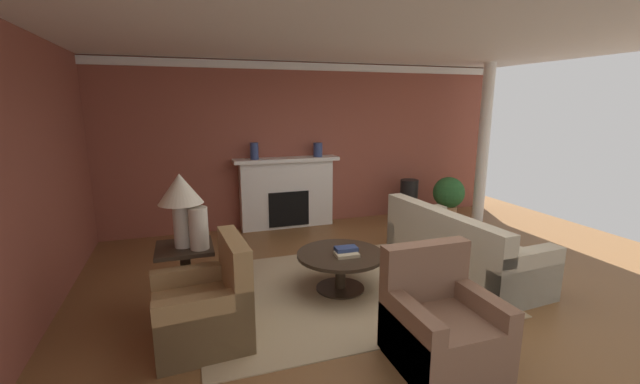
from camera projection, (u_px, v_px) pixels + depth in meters
The scene contains 21 objects.
ground_plane at pixel (390, 293), 4.63m from camera, with size 9.06×9.06×0.00m, color brown.
wall_fireplace at pixel (309, 145), 7.20m from camera, with size 7.57×0.12×2.81m, color brown.
wall_window at pixel (13, 188), 3.50m from camera, with size 0.12×6.68×2.81m, color brown.
ceiling_panel at pixel (386, 34), 4.30m from camera, with size 7.57×6.68×0.06m, color white.
crown_moulding at pixel (310, 67), 6.84m from camera, with size 7.57×0.08×0.12m, color white.
area_rug at pixel (340, 289), 4.73m from camera, with size 3.21×2.43×0.01m, color tan.
fireplace at pixel (287, 195), 7.03m from camera, with size 1.80×0.35×1.22m.
sofa at pixel (459, 251), 5.13m from camera, with size 1.05×2.16×0.85m.
armchair_near_window at pixel (206, 310), 3.65m from camera, with size 0.86×0.86×0.95m.
armchair_facing_fireplace at pixel (441, 327), 3.36m from camera, with size 0.80×0.80×0.95m.
coffee_table at pixel (341, 262), 4.65m from camera, with size 1.00×1.00×0.45m.
side_table at pixel (186, 274), 4.19m from camera, with size 0.56×0.56×0.70m.
table_lamp at pixel (180, 196), 4.01m from camera, with size 0.44×0.44×0.75m.
vase_on_side_table at pixel (199, 228), 4.02m from camera, with size 0.18×0.18×0.42m, color beige.
vase_mantel_right at pixel (318, 150), 7.00m from camera, with size 0.16×0.16×0.24m, color navy.
vase_mantel_left at pixel (254, 151), 6.65m from camera, with size 0.14×0.14×0.28m, color navy.
vase_tall_corner at pixel (409, 200), 7.50m from camera, with size 0.33×0.33×0.76m, color black.
book_red_cover at pixel (347, 254), 4.54m from camera, with size 0.26×0.19×0.04m, color tan.
book_art_folio at pixel (346, 249), 4.60m from camera, with size 0.25×0.15×0.04m, color navy.
potted_plant at pixel (449, 196), 7.32m from camera, with size 0.56×0.56×0.83m.
column_white at pixel (483, 145), 7.22m from camera, with size 0.20×0.20×2.81m, color white.
Camera 1 is at (-2.13, -3.79, 2.12)m, focal length 22.79 mm.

